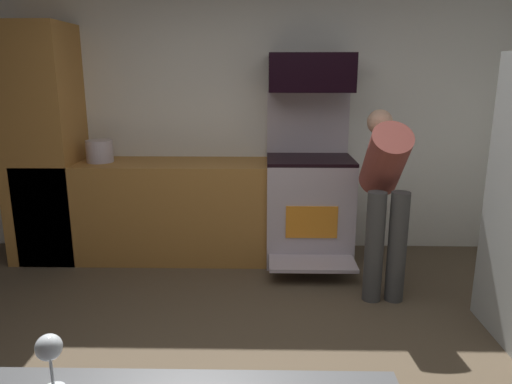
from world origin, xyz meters
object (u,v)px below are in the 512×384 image
object	(u,v)px
wine_glass_near	(49,351)
person_cook	(385,188)
oven_range	(308,205)
stock_pot	(100,151)
microwave	(311,73)

from	to	relation	value
wine_glass_near	person_cook	bearing A→B (deg)	59.60
oven_range	wine_glass_near	distance (m)	3.34
oven_range	stock_pot	bearing A→B (deg)	179.61
microwave	person_cook	distance (m)	1.27
wine_glass_near	stock_pot	size ratio (longest dim) A/B	0.67
oven_range	microwave	world-z (taller)	microwave
oven_range	wine_glass_near	xyz separation A→B (m)	(-0.94, -3.16, 0.51)
oven_range	person_cook	distance (m)	0.93
oven_range	stock_pot	world-z (taller)	oven_range
oven_range	person_cook	xyz separation A→B (m)	(0.50, -0.71, 0.33)
person_cook	stock_pot	distance (m)	2.50
oven_range	person_cook	bearing A→B (deg)	-54.60
person_cook	stock_pot	world-z (taller)	person_cook
microwave	wine_glass_near	size ratio (longest dim) A/B	4.68
stock_pot	microwave	bearing A→B (deg)	2.43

